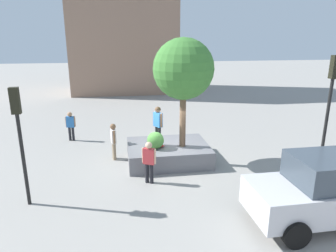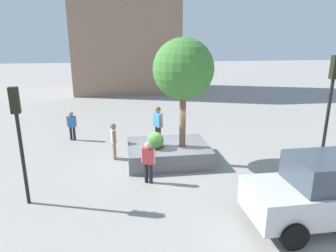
{
  "view_description": "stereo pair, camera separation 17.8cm",
  "coord_description": "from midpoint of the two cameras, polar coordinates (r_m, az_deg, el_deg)",
  "views": [
    {
      "loc": [
        2.01,
        13.09,
        5.6
      ],
      "look_at": [
        -0.1,
        -0.07,
        1.71
      ],
      "focal_mm": 32.56,
      "sensor_mm": 36.0,
      "label": 1
    },
    {
      "loc": [
        1.83,
        13.12,
        5.6
      ],
      "look_at": [
        -0.1,
        -0.07,
        1.71
      ],
      "focal_mm": 32.56,
      "sensor_mm": 36.0,
      "label": 2
    }
  ],
  "objects": [
    {
      "name": "boxwood_shrub",
      "position": [
        13.7,
        -2.66,
        -3.21
      ],
      "size": [
        0.46,
        0.46,
        0.46
      ],
      "primitive_type": "sphere",
      "color": "#3D7A33",
      "rests_on": "planter_ledge"
    },
    {
      "name": "traffic_light_median",
      "position": [
        12.98,
        27.71,
        4.49
      ],
      "size": [
        0.35,
        0.31,
        4.98
      ],
      "color": "black",
      "rests_on": "ground"
    },
    {
      "name": "plaza_tree",
      "position": [
        13.23,
        2.5,
        10.52
      ],
      "size": [
        2.64,
        2.64,
        4.81
      ],
      "color": "brown",
      "rests_on": "planter_ledge"
    },
    {
      "name": "passerby_with_bag",
      "position": [
        12.03,
        -4.0,
        -6.29
      ],
      "size": [
        0.53,
        0.39,
        1.73
      ],
      "color": "black",
      "rests_on": "ground"
    },
    {
      "name": "skateboard",
      "position": [
        14.06,
        -2.22,
        -3.43
      ],
      "size": [
        0.52,
        0.81,
        0.07
      ],
      "color": "#A51E1E",
      "rests_on": "planter_ledge"
    },
    {
      "name": "plaza_lowrise_south",
      "position": [
        33.87,
        -8.65,
        20.58
      ],
      "size": [
        10.66,
        7.4,
        16.49
      ],
      "primitive_type": "cube",
      "color": "#8C6B56",
      "rests_on": "ground"
    },
    {
      "name": "skateboarder",
      "position": [
        13.75,
        -2.27,
        0.62
      ],
      "size": [
        0.4,
        0.54,
        1.76
      ],
      "color": "black",
      "rests_on": "skateboard"
    },
    {
      "name": "pedestrian_crossing",
      "position": [
        14.54,
        -10.51,
        -2.4
      ],
      "size": [
        0.27,
        0.59,
        1.76
      ],
      "color": "#847056",
      "rests_on": "ground"
    },
    {
      "name": "planter_ledge",
      "position": [
        14.31,
        -0.36,
        -5.02
      ],
      "size": [
        3.71,
        2.87,
        0.81
      ],
      "primitive_type": "cube",
      "color": "slate",
      "rests_on": "ground"
    },
    {
      "name": "sedan_parked",
      "position": [
        10.68,
        27.38,
        -10.53
      ],
      "size": [
        4.75,
        2.25,
        2.2
      ],
      "color": "#B7B7BC",
      "rests_on": "ground"
    },
    {
      "name": "ground_plane",
      "position": [
        14.38,
        -0.7,
        -6.65
      ],
      "size": [
        120.0,
        120.0,
        0.0
      ],
      "primitive_type": "plane",
      "color": "gray"
    },
    {
      "name": "hedge_clump",
      "position": [
        13.59,
        -2.74,
        -2.69
      ],
      "size": [
        0.76,
        0.76,
        0.76
      ],
      "primitive_type": "sphere",
      "color": "#4C8C3D",
      "rests_on": "planter_ledge"
    },
    {
      "name": "bystander_watching",
      "position": [
        17.82,
        -18.04,
        0.32
      ],
      "size": [
        0.55,
        0.26,
        1.65
      ],
      "color": "black",
      "rests_on": "ground"
    },
    {
      "name": "traffic_light_corner",
      "position": [
        11.04,
        -26.57,
        -0.1
      ],
      "size": [
        0.3,
        0.35,
        4.1
      ],
      "color": "black",
      "rests_on": "ground"
    }
  ]
}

